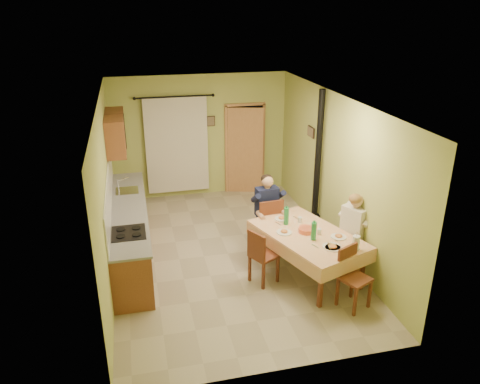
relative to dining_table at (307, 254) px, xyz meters
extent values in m
cube|color=tan|center=(-1.14, 0.97, -0.38)|extent=(4.00, 6.00, 0.01)
cube|color=#B4BF62|center=(-1.14, 3.97, 1.02)|extent=(4.00, 0.04, 2.80)
cube|color=#B4BF62|center=(-1.14, -2.03, 1.02)|extent=(4.00, 0.04, 2.80)
cube|color=#B4BF62|center=(-3.14, 0.97, 1.02)|extent=(0.04, 6.00, 2.80)
cube|color=#B4BF62|center=(0.86, 0.97, 1.02)|extent=(0.04, 6.00, 2.80)
cube|color=white|center=(-1.14, 0.97, 2.42)|extent=(4.00, 6.00, 0.04)
cube|color=brown|center=(-2.84, 1.37, 0.06)|extent=(0.60, 3.60, 0.88)
cube|color=gray|center=(-2.84, 1.37, 0.52)|extent=(0.64, 3.64, 0.04)
cube|color=white|center=(-3.12, 1.37, 0.85)|extent=(0.02, 3.60, 0.66)
cube|color=silver|center=(-2.84, 2.17, 0.54)|extent=(0.42, 0.42, 0.03)
cube|color=black|center=(-2.84, 0.37, 0.55)|extent=(0.52, 0.56, 0.02)
cube|color=black|center=(-2.54, 0.37, 0.07)|extent=(0.01, 0.55, 0.55)
cube|color=brown|center=(-2.96, 2.67, 1.57)|extent=(0.35, 1.40, 0.70)
cylinder|color=black|center=(-1.69, 3.85, 1.97)|extent=(1.70, 0.04, 0.04)
cube|color=silver|center=(-1.69, 3.87, 0.87)|extent=(1.40, 0.06, 2.20)
cube|color=black|center=(-0.09, 3.95, 0.65)|extent=(0.84, 0.03, 2.06)
cube|color=#BC804F|center=(-0.54, 3.94, 0.65)|extent=(0.06, 0.06, 2.12)
cube|color=#BC804F|center=(0.36, 3.94, 0.65)|extent=(0.06, 0.06, 2.12)
cube|color=#BC804F|center=(-0.09, 3.94, 1.71)|extent=(0.96, 0.06, 0.06)
cube|color=#BC804F|center=(-0.11, 3.82, 0.64)|extent=(0.80, 0.26, 2.04)
cube|color=#E6AC7A|center=(0.00, 0.00, 0.36)|extent=(1.70, 2.17, 0.04)
cube|color=#E6AC7A|center=(0.32, -0.90, 0.25)|extent=(1.07, 0.39, 0.22)
cube|color=#E6AC7A|center=(-0.32, 0.90, 0.25)|extent=(1.07, 0.39, 0.22)
cube|color=#E6AC7A|center=(-0.53, -0.19, 0.25)|extent=(0.65, 1.80, 0.22)
cube|color=#E6AC7A|center=(0.53, 0.19, 0.25)|extent=(0.65, 1.80, 0.22)
cylinder|color=white|center=(-0.25, 0.61, 0.39)|extent=(0.25, 0.25, 0.02)
ellipsoid|color=#CC7233|center=(-0.25, 0.61, 0.41)|extent=(0.12, 0.12, 0.05)
cylinder|color=white|center=(0.19, -0.56, 0.39)|extent=(0.25, 0.25, 0.02)
ellipsoid|color=#CC7233|center=(0.19, -0.56, 0.41)|extent=(0.12, 0.12, 0.05)
cylinder|color=white|center=(0.42, -0.24, 0.39)|extent=(0.25, 0.25, 0.02)
ellipsoid|color=#CC7233|center=(0.42, -0.24, 0.41)|extent=(0.12, 0.12, 0.05)
cylinder|color=white|center=(-0.38, 0.11, 0.39)|extent=(0.25, 0.25, 0.02)
ellipsoid|color=#CC7233|center=(-0.38, 0.11, 0.41)|extent=(0.12, 0.12, 0.05)
cylinder|color=#FF6E45|center=(-0.02, 0.05, 0.42)|extent=(0.26, 0.26, 0.08)
cylinder|color=white|center=(0.18, -0.52, 0.39)|extent=(0.28, 0.28, 0.02)
cube|color=tan|center=(0.15, -0.58, 0.41)|extent=(0.06, 0.05, 0.03)
cube|color=tan|center=(0.21, -0.50, 0.41)|extent=(0.07, 0.07, 0.03)
cube|color=tan|center=(0.16, -0.53, 0.41)|extent=(0.06, 0.05, 0.03)
cube|color=tan|center=(0.18, -0.45, 0.41)|extent=(0.06, 0.07, 0.03)
cylinder|color=silver|center=(0.16, -0.07, 0.43)|extent=(0.07, 0.07, 0.10)
cylinder|color=silver|center=(0.01, 0.42, 0.43)|extent=(0.07, 0.07, 0.10)
cylinder|color=white|center=(0.50, -0.67, 0.50)|extent=(0.11, 0.11, 0.22)
cylinder|color=silver|center=(0.50, -0.67, 0.53)|extent=(0.02, 0.02, 0.30)
cube|color=brown|center=(-0.39, 1.05, 0.10)|extent=(0.49, 0.49, 0.04)
cube|color=brown|center=(-0.37, 0.84, 0.38)|extent=(0.45, 0.08, 0.52)
cube|color=brown|center=(0.36, -1.02, 0.10)|extent=(0.52, 0.52, 0.04)
cube|color=brown|center=(0.28, -0.86, 0.35)|extent=(0.37, 0.20, 0.45)
cube|color=brown|center=(0.79, -0.06, 0.10)|extent=(0.58, 0.58, 0.04)
cube|color=brown|center=(0.96, 0.03, 0.37)|extent=(0.23, 0.40, 0.50)
cube|color=brown|center=(-0.76, -0.06, 0.10)|extent=(0.52, 0.52, 0.04)
cube|color=brown|center=(-0.91, -0.14, 0.34)|extent=(0.21, 0.36, 0.44)
cube|color=#141938|center=(-0.38, 0.95, 0.18)|extent=(0.39, 0.43, 0.16)
cube|color=#141938|center=(-0.39, 1.08, 0.53)|extent=(0.42, 0.25, 0.54)
sphere|color=tan|center=(-0.39, 1.07, 0.92)|extent=(0.21, 0.21, 0.21)
ellipsoid|color=black|center=(-0.39, 1.11, 0.96)|extent=(0.21, 0.21, 0.16)
cube|color=beige|center=(0.88, -0.02, 0.18)|extent=(0.52, 0.50, 0.16)
cube|color=beige|center=(0.76, -0.08, 0.53)|extent=(0.38, 0.46, 0.54)
sphere|color=tan|center=(0.77, -0.07, 0.92)|extent=(0.21, 0.21, 0.21)
ellipsoid|color=olive|center=(0.73, -0.09, 0.96)|extent=(0.21, 0.21, 0.16)
cylinder|color=black|center=(0.76, 1.57, 1.02)|extent=(0.12, 0.12, 2.80)
cylinder|color=black|center=(0.76, 1.57, -0.23)|extent=(0.24, 0.24, 0.30)
cube|color=black|center=(-0.89, 3.94, 1.37)|extent=(0.19, 0.03, 0.23)
cube|color=brown|center=(0.83, 2.17, 1.47)|extent=(0.03, 0.31, 0.21)
camera|label=1|loc=(-2.65, -6.35, 3.88)|focal=35.00mm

